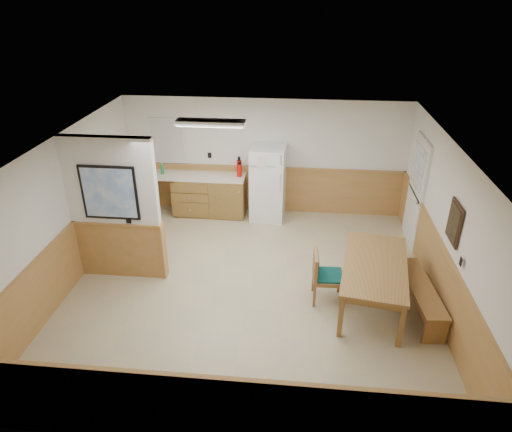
# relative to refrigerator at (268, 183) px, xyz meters

# --- Properties ---
(ground) EXTENTS (6.00, 6.00, 0.00)m
(ground) POSITION_rel_refrigerator_xyz_m (-0.10, -2.63, -0.80)
(ground) COLOR tan
(ground) RESTS_ON ground
(ceiling) EXTENTS (6.00, 6.00, 0.02)m
(ceiling) POSITION_rel_refrigerator_xyz_m (-0.10, -2.63, 1.70)
(ceiling) COLOR white
(ceiling) RESTS_ON back_wall
(back_wall) EXTENTS (6.00, 0.02, 2.50)m
(back_wall) POSITION_rel_refrigerator_xyz_m (-0.10, 0.37, 0.45)
(back_wall) COLOR white
(back_wall) RESTS_ON ground
(right_wall) EXTENTS (0.02, 6.00, 2.50)m
(right_wall) POSITION_rel_refrigerator_xyz_m (2.90, -2.63, 0.45)
(right_wall) COLOR white
(right_wall) RESTS_ON ground
(left_wall) EXTENTS (0.02, 6.00, 2.50)m
(left_wall) POSITION_rel_refrigerator_xyz_m (-3.10, -2.63, 0.45)
(left_wall) COLOR white
(left_wall) RESTS_ON ground
(wainscot_back) EXTENTS (6.00, 0.04, 1.00)m
(wainscot_back) POSITION_rel_refrigerator_xyz_m (-0.10, 0.35, -0.30)
(wainscot_back) COLOR #BB7F4B
(wainscot_back) RESTS_ON ground
(wainscot_right) EXTENTS (0.04, 6.00, 1.00)m
(wainscot_right) POSITION_rel_refrigerator_xyz_m (2.88, -2.63, -0.30)
(wainscot_right) COLOR #BB7F4B
(wainscot_right) RESTS_ON ground
(wainscot_left) EXTENTS (0.04, 6.00, 1.00)m
(wainscot_left) POSITION_rel_refrigerator_xyz_m (-3.08, -2.63, -0.30)
(wainscot_left) COLOR #BB7F4B
(wainscot_left) RESTS_ON ground
(partition_wall) EXTENTS (1.50, 0.20, 2.50)m
(partition_wall) POSITION_rel_refrigerator_xyz_m (-2.35, -2.43, 0.43)
(partition_wall) COLOR white
(partition_wall) RESTS_ON ground
(kitchen_counter) EXTENTS (2.20, 0.61, 1.00)m
(kitchen_counter) POSITION_rel_refrigerator_xyz_m (-1.31, 0.05, -0.34)
(kitchen_counter) COLOR olive
(kitchen_counter) RESTS_ON ground
(exterior_door) EXTENTS (0.07, 1.02, 2.15)m
(exterior_door) POSITION_rel_refrigerator_xyz_m (2.86, -0.73, 0.25)
(exterior_door) COLOR white
(exterior_door) RESTS_ON ground
(kitchen_window) EXTENTS (0.80, 0.04, 1.00)m
(kitchen_window) POSITION_rel_refrigerator_xyz_m (-2.20, 0.35, 0.75)
(kitchen_window) COLOR white
(kitchen_window) RESTS_ON back_wall
(wall_painting) EXTENTS (0.04, 0.50, 0.60)m
(wall_painting) POSITION_rel_refrigerator_xyz_m (2.87, -2.93, 0.75)
(wall_painting) COLOR #322014
(wall_painting) RESTS_ON right_wall
(fluorescent_fixture) EXTENTS (1.20, 0.30, 0.09)m
(fluorescent_fixture) POSITION_rel_refrigerator_xyz_m (-0.90, -1.33, 1.65)
(fluorescent_fixture) COLOR white
(fluorescent_fixture) RESTS_ON ceiling
(refrigerator) EXTENTS (0.74, 0.74, 1.60)m
(refrigerator) POSITION_rel_refrigerator_xyz_m (0.00, 0.00, 0.00)
(refrigerator) COLOR white
(refrigerator) RESTS_ON ground
(dining_table) EXTENTS (1.22, 2.01, 0.75)m
(dining_table) POSITION_rel_refrigerator_xyz_m (1.87, -2.87, -0.14)
(dining_table) COLOR #AB813F
(dining_table) RESTS_ON ground
(dining_bench) EXTENTS (0.48, 1.62, 0.45)m
(dining_bench) POSITION_rel_refrigerator_xyz_m (2.59, -2.95, -0.46)
(dining_bench) COLOR #AB813F
(dining_bench) RESTS_ON ground
(dining_chair) EXTENTS (0.69, 0.50, 0.85)m
(dining_chair) POSITION_rel_refrigerator_xyz_m (1.08, -2.82, -0.30)
(dining_chair) COLOR #AB813F
(dining_chair) RESTS_ON ground
(fire_extinguisher) EXTENTS (0.14, 0.14, 0.43)m
(fire_extinguisher) POSITION_rel_refrigerator_xyz_m (-0.62, 0.08, 0.29)
(fire_extinguisher) COLOR red
(fire_extinguisher) RESTS_ON kitchen_counter
(soap_bottle) EXTENTS (0.08, 0.08, 0.22)m
(soap_bottle) POSITION_rel_refrigerator_xyz_m (-2.29, 0.06, 0.21)
(soap_bottle) COLOR #198B3E
(soap_bottle) RESTS_ON kitchen_counter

